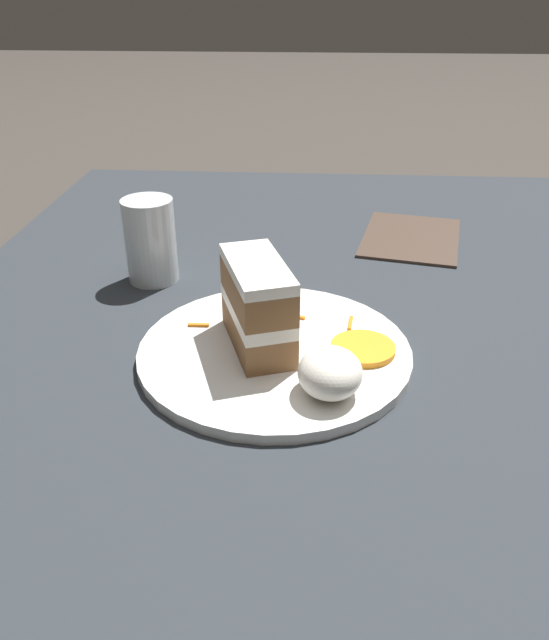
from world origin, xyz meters
TOP-DOWN VIEW (x-y plane):
  - ground_plane at (0.00, 0.00)m, footprint 6.00×6.00m
  - dining_table at (0.00, 0.00)m, footprint 1.29×0.93m
  - plate at (-0.03, 0.05)m, footprint 0.28×0.28m
  - cake_slice at (-0.02, 0.07)m, footprint 0.13×0.09m
  - cream_dollop at (-0.10, 0.00)m, footprint 0.07×0.06m
  - orange_garnish at (-0.03, -0.03)m, footprint 0.07×0.07m
  - carrot_shreds_scatter at (0.04, 0.06)m, footprint 0.06×0.18m
  - drinking_glass at (0.15, 0.22)m, footprint 0.06×0.06m
  - menu_card at (0.31, -0.13)m, footprint 0.21×0.17m

SIDE VIEW (x-z plane):
  - ground_plane at x=0.00m, z-range 0.00..0.00m
  - dining_table at x=0.00m, z-range 0.00..0.02m
  - menu_card at x=0.31m, z-range 0.02..0.03m
  - plate at x=-0.03m, z-range 0.02..0.03m
  - carrot_shreds_scatter at x=0.04m, z-range 0.03..0.04m
  - orange_garnish at x=-0.03m, z-range 0.03..0.04m
  - cream_dollop at x=-0.10m, z-range 0.03..0.08m
  - drinking_glass at x=0.15m, z-range 0.01..0.12m
  - cake_slice at x=-0.02m, z-range 0.03..0.12m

